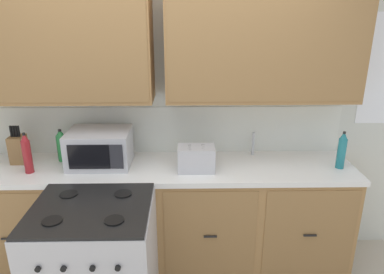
{
  "coord_description": "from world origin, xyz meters",
  "views": [
    {
      "loc": [
        0.2,
        -2.31,
        2.11
      ],
      "look_at": [
        0.24,
        0.27,
        1.19
      ],
      "focal_mm": 33.74,
      "sensor_mm": 36.0,
      "label": 1
    }
  ],
  "objects_px": {
    "microwave": "(100,148)",
    "bottle_green": "(62,146)",
    "bottle_teal": "(342,150)",
    "stove_range": "(97,269)",
    "knife_block": "(18,149)",
    "toaster": "(196,158)",
    "bottle_red": "(27,154)"
  },
  "relations": [
    {
      "from": "microwave",
      "to": "bottle_green",
      "type": "height_order",
      "value": "microwave"
    },
    {
      "from": "bottle_teal",
      "to": "bottle_green",
      "type": "relative_size",
      "value": 1.11
    },
    {
      "from": "microwave",
      "to": "bottle_teal",
      "type": "bearing_deg",
      "value": -2.97
    },
    {
      "from": "stove_range",
      "to": "knife_block",
      "type": "bearing_deg",
      "value": 135.53
    },
    {
      "from": "toaster",
      "to": "knife_block",
      "type": "bearing_deg",
      "value": 172.81
    },
    {
      "from": "toaster",
      "to": "bottle_teal",
      "type": "bearing_deg",
      "value": 1.06
    },
    {
      "from": "bottle_red",
      "to": "bottle_green",
      "type": "bearing_deg",
      "value": 50.89
    },
    {
      "from": "microwave",
      "to": "bottle_green",
      "type": "xyz_separation_m",
      "value": [
        -0.33,
        0.08,
        -0.01
      ]
    },
    {
      "from": "microwave",
      "to": "bottle_teal",
      "type": "distance_m",
      "value": 1.88
    },
    {
      "from": "microwave",
      "to": "toaster",
      "type": "distance_m",
      "value": 0.77
    },
    {
      "from": "microwave",
      "to": "stove_range",
      "type": "bearing_deg",
      "value": -83.54
    },
    {
      "from": "stove_range",
      "to": "bottle_green",
      "type": "height_order",
      "value": "bottle_green"
    },
    {
      "from": "stove_range",
      "to": "knife_block",
      "type": "distance_m",
      "value": 1.19
    },
    {
      "from": "bottle_teal",
      "to": "knife_block",
      "type": "bearing_deg",
      "value": 176.43
    },
    {
      "from": "toaster",
      "to": "bottle_red",
      "type": "bearing_deg",
      "value": -179.05
    },
    {
      "from": "knife_block",
      "to": "bottle_red",
      "type": "xyz_separation_m",
      "value": [
        0.16,
        -0.2,
        0.04
      ]
    },
    {
      "from": "bottle_red",
      "to": "bottle_green",
      "type": "height_order",
      "value": "bottle_red"
    },
    {
      "from": "stove_range",
      "to": "bottle_red",
      "type": "bearing_deg",
      "value": 138.0
    },
    {
      "from": "bottle_teal",
      "to": "microwave",
      "type": "bearing_deg",
      "value": 177.03
    },
    {
      "from": "bottle_red",
      "to": "bottle_teal",
      "type": "height_order",
      "value": "bottle_red"
    },
    {
      "from": "toaster",
      "to": "stove_range",
      "type": "bearing_deg",
      "value": -141.18
    },
    {
      "from": "knife_block",
      "to": "bottle_teal",
      "type": "bearing_deg",
      "value": -3.57
    },
    {
      "from": "microwave",
      "to": "toaster",
      "type": "height_order",
      "value": "microwave"
    },
    {
      "from": "stove_range",
      "to": "bottle_green",
      "type": "bearing_deg",
      "value": 118.22
    },
    {
      "from": "bottle_green",
      "to": "microwave",
      "type": "bearing_deg",
      "value": -14.52
    },
    {
      "from": "stove_range",
      "to": "microwave",
      "type": "height_order",
      "value": "microwave"
    },
    {
      "from": "microwave",
      "to": "toaster",
      "type": "xyz_separation_m",
      "value": [
        0.75,
        -0.12,
        -0.04
      ]
    },
    {
      "from": "bottle_red",
      "to": "bottle_teal",
      "type": "relative_size",
      "value": 1.07
    },
    {
      "from": "microwave",
      "to": "bottle_green",
      "type": "bearing_deg",
      "value": 165.48
    },
    {
      "from": "bottle_teal",
      "to": "toaster",
      "type": "bearing_deg",
      "value": -178.94
    },
    {
      "from": "bottle_green",
      "to": "knife_block",
      "type": "bearing_deg",
      "value": -176.0
    },
    {
      "from": "bottle_teal",
      "to": "bottle_green",
      "type": "height_order",
      "value": "bottle_teal"
    }
  ]
}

